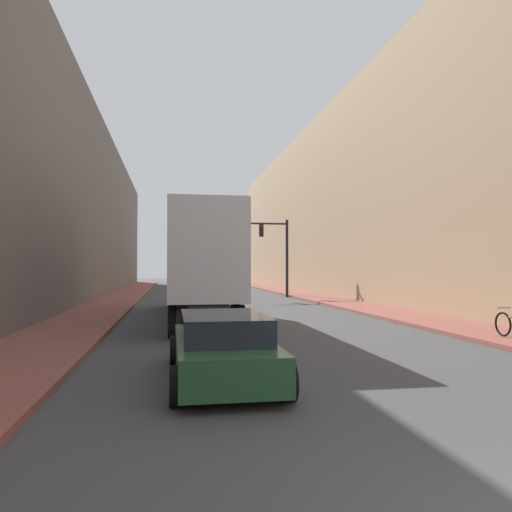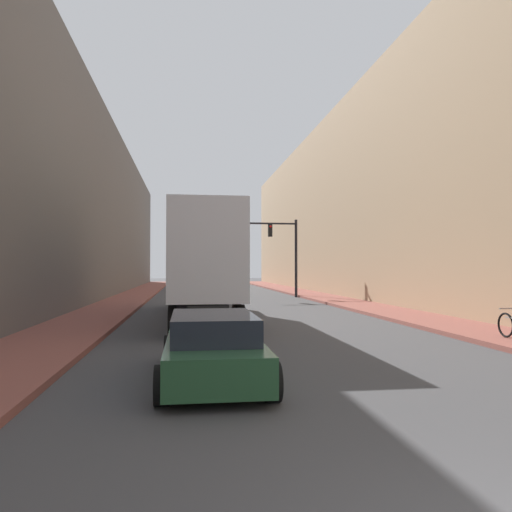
{
  "view_description": "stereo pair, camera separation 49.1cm",
  "coord_description": "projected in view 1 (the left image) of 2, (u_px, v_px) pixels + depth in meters",
  "views": [
    {
      "loc": [
        -3.28,
        -2.69,
        2.17
      ],
      "look_at": [
        -0.66,
        12.73,
        2.53
      ],
      "focal_mm": 35.0,
      "sensor_mm": 36.0,
      "label": 1
    },
    {
      "loc": [
        -2.8,
        -2.77,
        2.17
      ],
      "look_at": [
        -0.66,
        12.73,
        2.53
      ],
      "focal_mm": 35.0,
      "sensor_mm": 36.0,
      "label": 2
    }
  ],
  "objects": [
    {
      "name": "semi_truck",
      "position": [
        198.0,
        262.0,
        21.0
      ],
      "size": [
        2.43,
        13.86,
        4.28
      ],
      "color": "silver",
      "rests_on": "ground"
    },
    {
      "name": "sedan_car",
      "position": [
        222.0,
        348.0,
        9.62
      ],
      "size": [
        2.0,
        4.76,
        1.29
      ],
      "color": "#234C2D",
      "rests_on": "ground"
    },
    {
      "name": "building_left",
      "position": [
        45.0,
        201.0,
        31.01
      ],
      "size": [
        6.0,
        80.0,
        12.66
      ],
      "color": "#66605B",
      "rests_on": "ground"
    },
    {
      "name": "traffic_signal_gantry",
      "position": [
        268.0,
        243.0,
        36.44
      ],
      "size": [
        5.89,
        0.35,
        5.69
      ],
      "color": "black",
      "rests_on": "ground"
    },
    {
      "name": "sidewalk_left",
      "position": [
        117.0,
        301.0,
        31.6
      ],
      "size": [
        2.78,
        80.0,
        0.15
      ],
      "color": "brown",
      "rests_on": "ground"
    },
    {
      "name": "building_right",
      "position": [
        380.0,
        197.0,
        34.74
      ],
      "size": [
        6.0,
        80.0,
        14.18
      ],
      "color": "tan",
      "rests_on": "ground"
    },
    {
      "name": "sidewalk_right",
      "position": [
        320.0,
        298.0,
        33.84
      ],
      "size": [
        2.78,
        80.0,
        0.15
      ],
      "color": "brown",
      "rests_on": "ground"
    }
  ]
}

